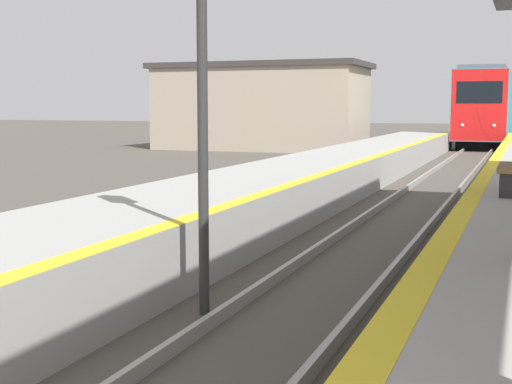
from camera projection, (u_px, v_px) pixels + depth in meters
train at (490, 107)px, 48.29m from camera, size 2.90×23.86×4.63m
signal_near at (201, 12)px, 7.94m from camera, size 0.36×0.31×5.00m
station_building at (261, 106)px, 40.01m from camera, size 11.82×5.66×4.79m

